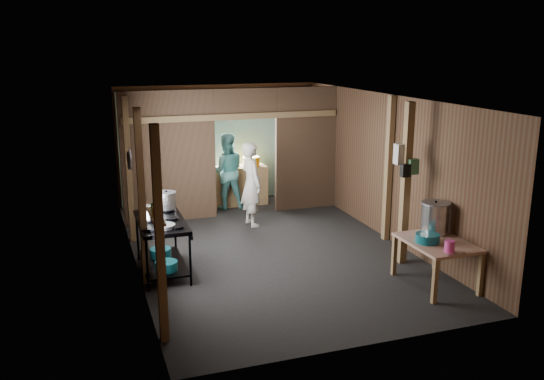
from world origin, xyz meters
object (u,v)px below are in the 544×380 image
object	(u,v)px
cook	(251,184)
prep_table	(436,263)
gas_range	(162,246)
stove_pot_large	(166,202)
yellow_tub	(251,161)
stock_pot	(435,218)
pink_bucket	(450,246)

from	to	relation	value
cook	prep_table	bearing A→B (deg)	-163.46
gas_range	prep_table	bearing A→B (deg)	-25.65
stove_pot_large	yellow_tub	bearing A→B (deg)	51.42
stove_pot_large	yellow_tub	world-z (taller)	stove_pot_large
prep_table	yellow_tub	world-z (taller)	yellow_tub
stove_pot_large	stock_pot	distance (m)	4.21
prep_table	gas_range	bearing A→B (deg)	154.35
stove_pot_large	prep_table	bearing A→B (deg)	-33.22
prep_table	cook	xyz separation A→B (m)	(-1.71, 3.65, 0.49)
pink_bucket	cook	size ratio (longest dim) A/B	0.10
gas_range	stove_pot_large	xyz separation A→B (m)	(0.17, 0.54, 0.56)
gas_range	yellow_tub	bearing A→B (deg)	54.16
gas_range	stove_pot_large	bearing A→B (deg)	72.42
stove_pot_large	cook	distance (m)	2.27
gas_range	cook	world-z (taller)	cook
prep_table	stove_pot_large	size ratio (longest dim) A/B	3.56
pink_bucket	yellow_tub	world-z (taller)	yellow_tub
stove_pot_large	pink_bucket	world-z (taller)	stove_pot_large
stove_pot_large	stock_pot	world-z (taller)	stock_pot
cook	yellow_tub	bearing A→B (deg)	-25.35
prep_table	pink_bucket	world-z (taller)	pink_bucket
cook	stock_pot	bearing A→B (deg)	-158.86
cook	stove_pot_large	bearing A→B (deg)	117.56
prep_table	stock_pot	xyz separation A→B (m)	(0.17, 0.35, 0.57)
cook	pink_bucket	bearing A→B (deg)	-167.11
gas_range	cook	size ratio (longest dim) A/B	0.87
prep_table	pink_bucket	size ratio (longest dim) A/B	6.97
stove_pot_large	pink_bucket	distance (m)	4.40
stove_pot_large	yellow_tub	size ratio (longest dim) A/B	0.88
prep_table	cook	size ratio (longest dim) A/B	0.69
gas_range	stock_pot	world-z (taller)	stock_pot
gas_range	cook	bearing A→B (deg)	43.06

